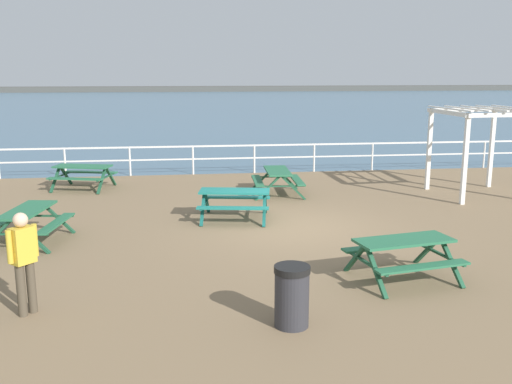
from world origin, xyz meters
name	(u,v)px	position (x,y,z in m)	size (l,w,h in m)	color
ground_plane	(294,231)	(0.00, 0.00, -0.10)	(30.00, 24.00, 0.20)	#846B4C
sea_band	(205,105)	(0.00, 52.75, 0.00)	(142.00, 90.00, 0.01)	#476B84
distant_shoreline	(195,91)	(0.00, 95.75, 0.00)	(142.00, 6.00, 1.80)	#4C4C47
seaward_railing	(254,153)	(0.00, 7.75, 0.76)	(23.07, 0.07, 1.08)	white
picnic_table_near_left	(404,249)	(1.30, -3.81, 0.58)	(2.05, 1.82, 0.80)	#286B47
picnic_table_near_right	(28,217)	(-6.15, -0.49, 0.58)	(1.78, 2.01, 0.80)	#286B47
picnic_table_mid_centre	(235,197)	(-1.38, 0.96, 0.58)	(2.03, 1.80, 0.80)	#1E7A70
picnic_table_far_left	(277,176)	(0.23, 3.84, 0.58)	(1.62, 1.87, 0.80)	#286B47
picnic_table_seaward	(83,171)	(-5.91, 5.50, 0.58)	(2.12, 1.91, 0.80)	#286B47
visitor	(24,257)	(-5.19, -4.52, 0.95)	(0.39, 0.42, 1.66)	#4C4233
lattice_pergola	(481,131)	(6.36, 2.97, 2.00)	(2.54, 2.66, 2.70)	white
litter_bin	(292,296)	(-1.12, -5.49, 0.48)	(0.55, 0.55, 0.95)	#2D2D33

